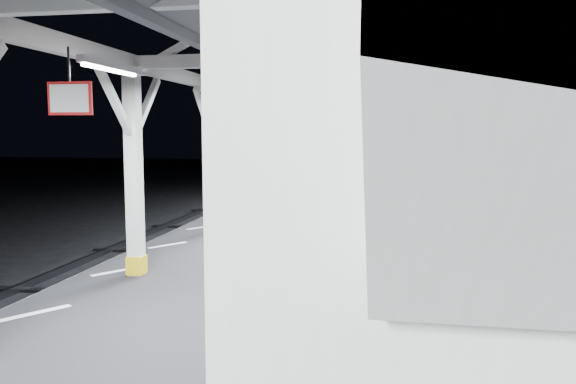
# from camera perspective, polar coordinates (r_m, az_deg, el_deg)

# --- Properties ---
(platform) EXTENTS (6.00, 50.00, 1.00)m
(platform) POSITION_cam_1_polar(r_m,az_deg,el_deg) (7.17, -6.90, -17.01)
(platform) COLOR black
(platform) RESTS_ON ground
(hazard_stripes_left) EXTENTS (1.00, 48.00, 0.01)m
(hazard_stripes_left) POSITION_cam_1_polar(r_m,az_deg,el_deg) (8.03, -24.26, -11.15)
(hazard_stripes_left) COLOR silver
(hazard_stripes_left) RESTS_ON platform
(hazard_stripes_right) EXTENTS (1.00, 48.00, 0.01)m
(hazard_stripes_right) POSITION_cam_1_polar(r_m,az_deg,el_deg) (6.73, 14.08, -14.14)
(hazard_stripes_right) COLOR silver
(hazard_stripes_right) RESTS_ON platform
(canopy) EXTENTS (5.40, 49.00, 4.65)m
(canopy) POSITION_cam_1_polar(r_m,az_deg,el_deg) (6.70, -7.42, 16.85)
(canopy) COLOR silver
(canopy) RESTS_ON platform
(bench_mid) EXTENTS (1.13, 1.83, 0.93)m
(bench_mid) POSITION_cam_1_polar(r_m,az_deg,el_deg) (6.90, -0.47, -9.15)
(bench_mid) COLOR #122F2D
(bench_mid) RESTS_ON platform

